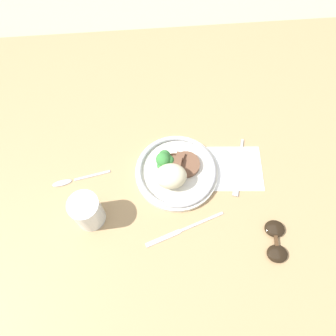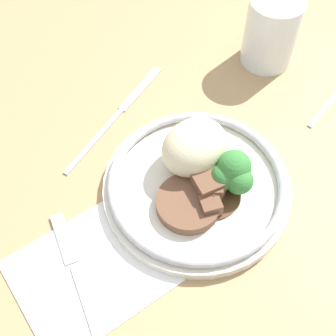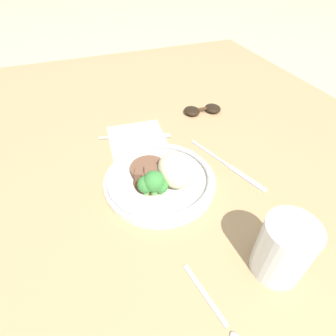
# 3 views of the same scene
# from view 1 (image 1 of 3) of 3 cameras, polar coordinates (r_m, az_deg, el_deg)

# --- Properties ---
(ground_plane) EXTENTS (8.00, 8.00, 0.00)m
(ground_plane) POSITION_cam_1_polar(r_m,az_deg,el_deg) (0.96, 2.97, -3.86)
(ground_plane) COLOR tan
(dining_table) EXTENTS (1.60, 1.24, 0.04)m
(dining_table) POSITION_cam_1_polar(r_m,az_deg,el_deg) (0.94, 3.03, -3.37)
(dining_table) COLOR tan
(dining_table) RESTS_ON ground
(napkin) EXTENTS (0.18, 0.15, 0.00)m
(napkin) POSITION_cam_1_polar(r_m,az_deg,el_deg) (0.96, 11.24, -0.05)
(napkin) COLOR white
(napkin) RESTS_ON dining_table
(plate) EXTENTS (0.23, 0.23, 0.08)m
(plate) POSITION_cam_1_polar(r_m,az_deg,el_deg) (0.91, 1.22, -0.48)
(plate) COLOR silver
(plate) RESTS_ON dining_table
(juice_glass) EXTENTS (0.08, 0.08, 0.11)m
(juice_glass) POSITION_cam_1_polar(r_m,az_deg,el_deg) (0.87, -13.81, -7.45)
(juice_glass) COLOR yellow
(juice_glass) RESTS_ON dining_table
(fork) EXTENTS (0.06, 0.18, 0.00)m
(fork) POSITION_cam_1_polar(r_m,az_deg,el_deg) (0.95, 12.12, -0.73)
(fork) COLOR #ADADB2
(fork) RESTS_ON napkin
(knife) EXTENTS (0.22, 0.08, 0.00)m
(knife) POSITION_cam_1_polar(r_m,az_deg,el_deg) (0.88, 2.47, -10.76)
(knife) COLOR #ADADB2
(knife) RESTS_ON dining_table
(spoon) EXTENTS (0.16, 0.04, 0.01)m
(spoon) POSITION_cam_1_polar(r_m,az_deg,el_deg) (0.96, -16.74, -2.19)
(spoon) COLOR #ADADB2
(spoon) RESTS_ON dining_table
(sunglasses) EXTENTS (0.07, 0.12, 0.02)m
(sunglasses) POSITION_cam_1_polar(r_m,az_deg,el_deg) (0.91, 18.27, -11.97)
(sunglasses) COLOR black
(sunglasses) RESTS_ON dining_table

